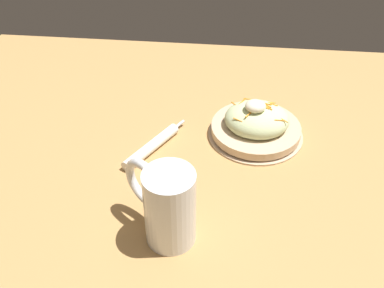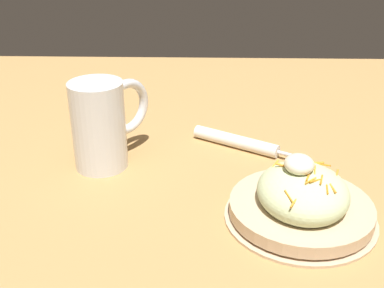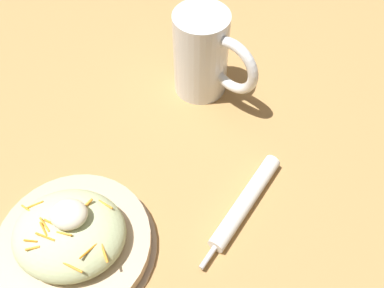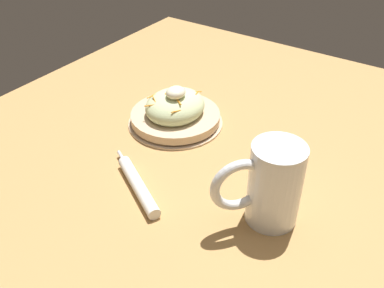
{
  "view_description": "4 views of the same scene",
  "coord_description": "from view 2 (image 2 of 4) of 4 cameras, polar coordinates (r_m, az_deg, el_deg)",
  "views": [
    {
      "loc": [
        -0.07,
        0.63,
        0.68
      ],
      "look_at": [
        0.01,
        -0.11,
        0.08
      ],
      "focal_mm": 42.85,
      "sensor_mm": 36.0,
      "label": 1
    },
    {
      "loc": [
        -0.74,
        -0.11,
        0.43
      ],
      "look_at": [
        0.01,
        -0.09,
        0.06
      ],
      "focal_mm": 46.05,
      "sensor_mm": 36.0,
      "label": 2
    },
    {
      "loc": [
        0.05,
        -0.49,
        0.58
      ],
      "look_at": [
        0.03,
        -0.13,
        0.09
      ],
      "focal_mm": 40.79,
      "sensor_mm": 36.0,
      "label": 3
    },
    {
      "loc": [
        0.58,
        0.28,
        0.57
      ],
      "look_at": [
        -0.0,
        -0.12,
        0.06
      ],
      "focal_mm": 40.72,
      "sensor_mm": 36.0,
      "label": 4
    }
  ],
  "objects": [
    {
      "name": "ground_plane",
      "position": [
        0.86,
        -5.91,
        -3.52
      ],
      "size": [
        1.43,
        1.43,
        0.0
      ],
      "primitive_type": "plane",
      "color": "#B2844C"
    },
    {
      "name": "salad_plate",
      "position": [
        0.75,
        12.57,
        -6.42
      ],
      "size": [
        0.23,
        0.23,
        0.1
      ],
      "color": "#D1B28E",
      "rests_on": "ground_plane"
    },
    {
      "name": "beer_mug",
      "position": [
        0.88,
        -10.42,
        1.72
      ],
      "size": [
        0.14,
        0.13,
        0.16
      ],
      "color": "white",
      "rests_on": "ground_plane"
    },
    {
      "name": "napkin_roll",
      "position": [
        0.95,
        5.17,
        0.31
      ],
      "size": [
        0.12,
        0.19,
        0.02
      ],
      "color": "white",
      "rests_on": "ground_plane"
    }
  ]
}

